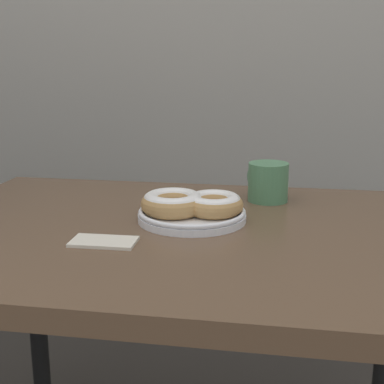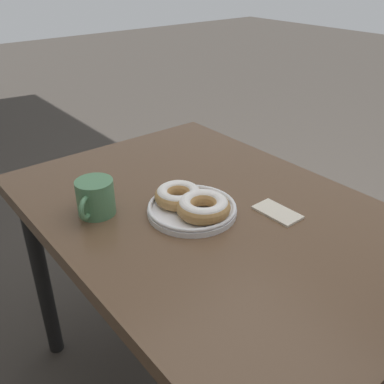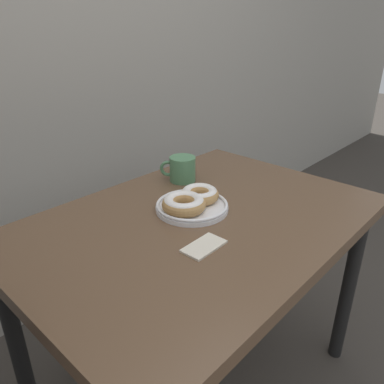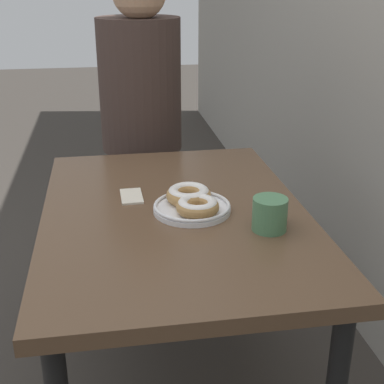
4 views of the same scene
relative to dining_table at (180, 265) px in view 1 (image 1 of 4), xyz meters
The scene contains 4 objects.
dining_table is the anchor object (origin of this frame).
donut_plate 0.12m from the dining_table, 72.56° to the left, with size 0.24×0.22×0.06m.
coffee_mug 0.31m from the dining_table, 54.99° to the left, with size 0.10×0.12×0.09m.
napkin 0.18m from the dining_table, 134.90° to the right, with size 0.12×0.07×0.01m.
Camera 1 is at (0.19, -0.66, 1.02)m, focal length 50.00 mm.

